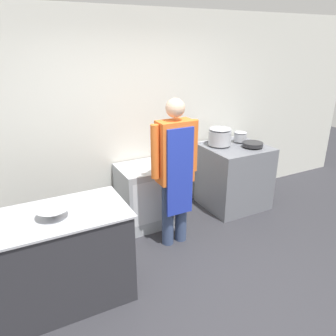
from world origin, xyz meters
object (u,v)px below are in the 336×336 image
object	(u,v)px
sauce_pot	(240,136)
mixing_bowl	(53,213)
stock_pot	(220,136)
saute_pan	(253,144)
fridge_unit	(144,196)
person_cook	(175,166)
stove	(234,176)

from	to	relation	value
sauce_pot	mixing_bowl	bearing A→B (deg)	-160.33
stock_pot	saute_pan	xyz separation A→B (m)	(0.37, -0.28, -0.10)
fridge_unit	saute_pan	distance (m)	1.68
sauce_pot	person_cook	bearing A→B (deg)	-157.13
fridge_unit	person_cook	size ratio (longest dim) A/B	0.46
stove	fridge_unit	distance (m)	1.40
saute_pan	sauce_pot	bearing A→B (deg)	90.00
mixing_bowl	sauce_pot	xyz separation A→B (m)	(2.82, 1.01, 0.06)
person_cook	saute_pan	world-z (taller)	person_cook
stove	person_cook	distance (m)	1.42
fridge_unit	sauce_pot	world-z (taller)	sauce_pot
stove	saute_pan	size ratio (longest dim) A/B	3.30
mixing_bowl	stock_pot	distance (m)	2.65
fridge_unit	sauce_pot	bearing A→B (deg)	0.73
mixing_bowl	sauce_pot	distance (m)	2.99
mixing_bowl	stock_pot	bearing A→B (deg)	22.36
fridge_unit	saute_pan	xyz separation A→B (m)	(1.57, -0.26, 0.56)
stock_pot	saute_pan	size ratio (longest dim) A/B	1.11
stove	sauce_pot	size ratio (longest dim) A/B	5.08
sauce_pot	stove	bearing A→B (deg)	-141.25
stock_pot	person_cook	bearing A→B (deg)	-150.31
saute_pan	mixing_bowl	bearing A→B (deg)	-165.45
fridge_unit	person_cook	world-z (taller)	person_cook
fridge_unit	saute_pan	bearing A→B (deg)	-9.27
stove	stock_pot	world-z (taller)	stock_pot
person_cook	stock_pot	distance (m)	1.21
mixing_bowl	saute_pan	bearing A→B (deg)	14.55
stove	sauce_pot	xyz separation A→B (m)	(0.17, 0.14, 0.55)
saute_pan	fridge_unit	bearing A→B (deg)	170.73
stove	fridge_unit	world-z (taller)	stove
stock_pot	sauce_pot	xyz separation A→B (m)	(0.37, -0.00, -0.05)
stove	stock_pot	bearing A→B (deg)	144.49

